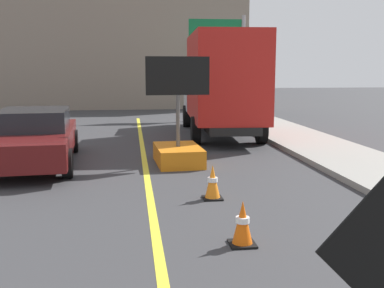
{
  "coord_description": "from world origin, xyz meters",
  "views": [
    {
      "loc": [
        -0.31,
        1.07,
        2.38
      ],
      "look_at": [
        0.54,
        7.6,
        1.32
      ],
      "focal_mm": 43.45,
      "sensor_mm": 36.0,
      "label": 1
    }
  ],
  "objects_px": {
    "arrow_board_trailer": "(178,145)",
    "traffic_cone_mid_lane": "(243,223)",
    "highway_guide_sign": "(227,48)",
    "traffic_cone_far_lane": "(213,182)",
    "box_truck": "(221,83)",
    "pickup_car": "(34,137)"
  },
  "relations": [
    {
      "from": "arrow_board_trailer",
      "to": "highway_guide_sign",
      "type": "bearing_deg",
      "value": 72.32
    },
    {
      "from": "highway_guide_sign",
      "to": "traffic_cone_far_lane",
      "type": "relative_size",
      "value": 7.79
    },
    {
      "from": "traffic_cone_far_lane",
      "to": "box_truck",
      "type": "bearing_deg",
      "value": 78.02
    },
    {
      "from": "box_truck",
      "to": "traffic_cone_mid_lane",
      "type": "distance_m",
      "value": 10.76
    },
    {
      "from": "arrow_board_trailer",
      "to": "box_truck",
      "type": "xyz_separation_m",
      "value": [
        2.04,
        4.85,
        1.42
      ]
    },
    {
      "from": "arrow_board_trailer",
      "to": "traffic_cone_far_lane",
      "type": "xyz_separation_m",
      "value": [
        0.31,
        -3.34,
        -0.17
      ]
    },
    {
      "from": "traffic_cone_mid_lane",
      "to": "pickup_car",
      "type": "bearing_deg",
      "value": 122.95
    },
    {
      "from": "box_truck",
      "to": "traffic_cone_far_lane",
      "type": "height_order",
      "value": "box_truck"
    },
    {
      "from": "highway_guide_sign",
      "to": "traffic_cone_mid_lane",
      "type": "height_order",
      "value": "highway_guide_sign"
    },
    {
      "from": "box_truck",
      "to": "pickup_car",
      "type": "height_order",
      "value": "box_truck"
    },
    {
      "from": "pickup_car",
      "to": "highway_guide_sign",
      "type": "bearing_deg",
      "value": 56.47
    },
    {
      "from": "pickup_car",
      "to": "traffic_cone_far_lane",
      "type": "xyz_separation_m",
      "value": [
        3.91,
        -3.73,
        -0.38
      ]
    },
    {
      "from": "traffic_cone_mid_lane",
      "to": "highway_guide_sign",
      "type": "bearing_deg",
      "value": 79.04
    },
    {
      "from": "arrow_board_trailer",
      "to": "traffic_cone_mid_lane",
      "type": "xyz_separation_m",
      "value": [
        0.31,
        -5.65,
        -0.17
      ]
    },
    {
      "from": "arrow_board_trailer",
      "to": "traffic_cone_mid_lane",
      "type": "height_order",
      "value": "arrow_board_trailer"
    },
    {
      "from": "traffic_cone_mid_lane",
      "to": "traffic_cone_far_lane",
      "type": "height_order",
      "value": "traffic_cone_far_lane"
    },
    {
      "from": "traffic_cone_far_lane",
      "to": "arrow_board_trailer",
      "type": "bearing_deg",
      "value": 95.25
    },
    {
      "from": "box_truck",
      "to": "pickup_car",
      "type": "distance_m",
      "value": 7.29
    },
    {
      "from": "arrow_board_trailer",
      "to": "highway_guide_sign",
      "type": "xyz_separation_m",
      "value": [
        3.59,
        11.26,
        2.94
      ]
    },
    {
      "from": "highway_guide_sign",
      "to": "traffic_cone_mid_lane",
      "type": "distance_m",
      "value": 17.51
    },
    {
      "from": "traffic_cone_mid_lane",
      "to": "arrow_board_trailer",
      "type": "bearing_deg",
      "value": 93.18
    },
    {
      "from": "highway_guide_sign",
      "to": "pickup_car",
      "type": "bearing_deg",
      "value": -123.53
    }
  ]
}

